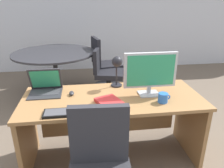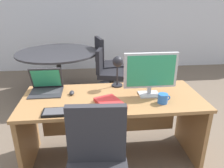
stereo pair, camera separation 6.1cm
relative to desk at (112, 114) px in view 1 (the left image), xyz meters
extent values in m
plane|color=#6B5B4C|center=(0.00, 1.45, -0.51)|extent=(12.00, 12.00, 0.00)
cube|color=silver|center=(0.00, 3.21, 0.89)|extent=(10.00, 0.10, 2.80)
cube|color=#9E7042|center=(0.00, -0.05, 0.20)|extent=(1.74, 0.73, 0.03)
cube|color=#9E7042|center=(-0.85, -0.05, -0.16)|extent=(0.04, 0.64, 0.70)
cube|color=#9E7042|center=(0.85, -0.05, -0.16)|extent=(0.04, 0.64, 0.70)
cube|color=#9E7042|center=(0.00, 0.22, -0.13)|extent=(1.53, 0.02, 0.49)
cube|color=#B7BABF|center=(0.37, -0.04, 0.22)|extent=(0.20, 0.16, 0.01)
cube|color=#B7BABF|center=(0.37, -0.03, 0.27)|extent=(0.04, 0.02, 0.07)
cube|color=#B7BABF|center=(0.37, -0.04, 0.47)|extent=(0.51, 0.04, 0.34)
cube|color=#2D9966|center=(0.37, -0.06, 0.47)|extent=(0.46, 0.00, 0.30)
cube|color=#2D2D33|center=(-0.65, 0.11, 0.22)|extent=(0.32, 0.27, 0.01)
cube|color=#38383D|center=(-0.65, 0.13, 0.23)|extent=(0.27, 0.15, 0.00)
cube|color=#2D2D33|center=(-0.65, 0.19, 0.35)|extent=(0.32, 0.11, 0.24)
cube|color=#2D9966|center=(-0.65, 0.18, 0.35)|extent=(0.28, 0.09, 0.20)
cube|color=black|center=(-0.46, -0.32, 0.23)|extent=(0.31, 0.14, 0.02)
cube|color=#47474C|center=(-0.46, -0.32, 0.24)|extent=(0.28, 0.12, 0.00)
ellipsoid|color=#2D2D33|center=(-0.39, 0.04, 0.24)|extent=(0.05, 0.09, 0.04)
cylinder|color=black|center=(0.08, 0.22, 0.23)|extent=(0.12, 0.12, 0.01)
cylinder|color=black|center=(0.08, 0.22, 0.35)|extent=(0.02, 0.02, 0.23)
sphere|color=black|center=(0.08, 0.19, 0.50)|extent=(0.11, 0.11, 0.11)
cube|color=red|center=(-0.04, -0.22, 0.23)|extent=(0.29, 0.34, 0.03)
cylinder|color=blue|center=(0.44, -0.23, 0.26)|extent=(0.09, 0.09, 0.09)
torus|color=blue|center=(0.49, -0.23, 0.27)|extent=(0.05, 0.01, 0.05)
cube|color=#2D2D33|center=(-0.18, -0.60, 0.18)|extent=(0.44, 0.09, 0.47)
cylinder|color=black|center=(-0.75, 1.75, -0.49)|extent=(0.62, 0.62, 0.04)
cylinder|color=black|center=(-0.75, 1.75, -0.12)|extent=(0.08, 0.08, 0.70)
cylinder|color=#2D2D33|center=(-0.75, 1.75, 0.24)|extent=(1.38, 1.38, 0.03)
cylinder|color=black|center=(0.18, 1.53, -0.49)|extent=(0.56, 0.56, 0.04)
cylinder|color=black|center=(0.18, 1.53, -0.30)|extent=(0.05, 0.05, 0.33)
cube|color=black|center=(0.18, 1.53, -0.10)|extent=(0.55, 0.55, 0.08)
cube|color=black|center=(-0.04, 1.58, 0.14)|extent=(0.16, 0.44, 0.39)
cylinder|color=black|center=(0.18, 1.94, -0.49)|extent=(0.56, 0.56, 0.04)
cylinder|color=black|center=(0.18, 1.94, -0.29)|extent=(0.05, 0.05, 0.36)
cube|color=black|center=(0.18, 1.94, -0.07)|extent=(0.54, 0.54, 0.08)
cube|color=black|center=(-0.03, 1.90, 0.21)|extent=(0.15, 0.44, 0.49)
camera|label=1|loc=(-0.26, -1.94, 1.12)|focal=34.77mm
camera|label=2|loc=(-0.20, -1.95, 1.12)|focal=34.77mm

